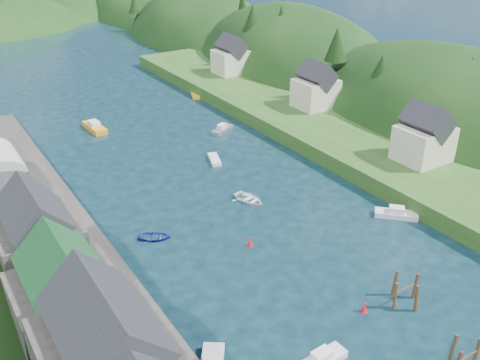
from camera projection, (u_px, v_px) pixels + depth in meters
ground at (166, 150)px, 85.70m from camera, size 600.00×600.00×0.00m
hillside_right at (291, 102)px, 129.48m from camera, size 36.00×245.56×48.00m
far_hills at (14, 55)px, 184.04m from camera, size 103.00×68.00×44.00m
hill_trees at (126, 62)px, 91.65m from camera, size 91.06×144.88×12.80m
quay_left at (75, 301)px, 51.21m from camera, size 12.00×110.00×2.00m
quayside_buildings at (95, 351)px, 37.29m from camera, size 8.00×35.84×12.90m
boat_sheds at (3, 189)px, 62.53m from camera, size 7.00×21.00×7.50m
terrace_right at (326, 131)px, 89.71m from camera, size 16.00×120.00×2.40m
right_bank_cottages at (310, 89)px, 95.29m from camera, size 9.00×59.24×8.41m
piling_cluster_far at (405, 293)px, 51.97m from camera, size 3.34×3.10×3.59m
channel_buoy_near at (364, 308)px, 51.17m from camera, size 0.70×0.70×1.10m
channel_buoy_far at (250, 242)px, 61.21m from camera, size 0.70×0.70×1.10m
moored_boats at (283, 272)px, 55.92m from camera, size 37.86×90.80×2.48m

